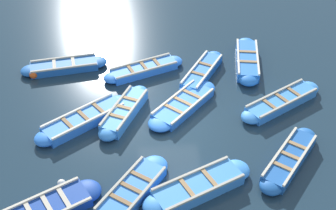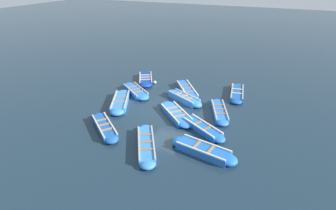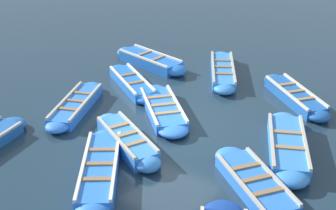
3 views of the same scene
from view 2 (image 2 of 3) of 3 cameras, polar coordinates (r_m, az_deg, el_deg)
ground_plane at (r=17.50m, az=0.19°, el=-1.07°), size 120.00×120.00×0.00m
boat_tucked at (r=13.88m, az=-4.75°, el=-8.62°), size 3.71×2.63×0.42m
boat_mid_row at (r=15.34m, az=7.46°, el=-4.98°), size 2.35×3.29×0.41m
boat_stern_in at (r=18.44m, az=-10.32°, el=0.72°), size 3.82×2.44×0.46m
boat_near_quay at (r=20.20m, az=14.80°, el=2.52°), size 3.69×1.37×0.37m
boat_outer_left at (r=17.28m, az=11.15°, el=-1.39°), size 3.56×2.00×0.39m
boat_outer_right at (r=16.72m, az=1.76°, el=-1.91°), size 3.14×3.33×0.37m
boat_broadside at (r=20.01m, az=-7.07°, el=3.06°), size 2.75×3.33×0.40m
boat_drifting at (r=13.53m, az=7.66°, el=-9.76°), size 1.41×3.68×0.46m
boat_bow_out at (r=22.22m, az=-4.88°, el=5.66°), size 3.47×2.49×0.39m
boat_inner_gap at (r=20.01m, az=4.17°, el=3.24°), size 3.66×2.96×0.43m
boat_end_of_row at (r=15.71m, az=-13.64°, el=-4.70°), size 2.80×3.25×0.42m
boat_centre at (r=18.64m, az=3.48°, el=1.46°), size 2.09×3.27×0.47m
buoy_orange_near at (r=21.36m, az=13.97°, el=4.04°), size 0.34×0.34×0.34m
buoy_yellow_far at (r=21.56m, az=-2.88°, el=4.95°), size 0.27×0.27×0.27m
buoy_white_drifting at (r=19.30m, az=0.83°, el=2.35°), size 0.35×0.35×0.35m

